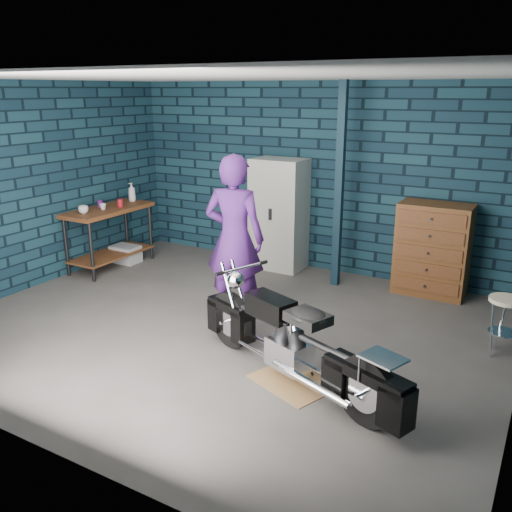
{
  "coord_description": "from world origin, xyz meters",
  "views": [
    {
      "loc": [
        3.09,
        -4.72,
        2.59
      ],
      "look_at": [
        0.23,
        0.3,
        0.8
      ],
      "focal_mm": 38.0,
      "sensor_mm": 36.0,
      "label": 1
    }
  ],
  "objects_px": {
    "motorcycle": "(294,336)",
    "storage_bin": "(126,254)",
    "locker": "(279,214)",
    "tool_chest": "(432,250)",
    "shop_stool": "(503,327)",
    "workbench": "(110,238)",
    "person": "(234,239)"
  },
  "relations": [
    {
      "from": "shop_stool",
      "to": "motorcycle",
      "type": "bearing_deg",
      "value": -135.95
    },
    {
      "from": "motorcycle",
      "to": "tool_chest",
      "type": "xyz_separation_m",
      "value": [
        0.56,
        2.93,
        0.13
      ]
    },
    {
      "from": "storage_bin",
      "to": "tool_chest",
      "type": "relative_size",
      "value": 0.35
    },
    {
      "from": "motorcycle",
      "to": "locker",
      "type": "bearing_deg",
      "value": 140.81
    },
    {
      "from": "motorcycle",
      "to": "person",
      "type": "height_order",
      "value": "person"
    },
    {
      "from": "person",
      "to": "tool_chest",
      "type": "xyz_separation_m",
      "value": [
        1.81,
        1.92,
        -0.36
      ]
    },
    {
      "from": "motorcycle",
      "to": "person",
      "type": "distance_m",
      "value": 1.69
    },
    {
      "from": "person",
      "to": "workbench",
      "type": "bearing_deg",
      "value": -25.95
    },
    {
      "from": "workbench",
      "to": "motorcycle",
      "type": "bearing_deg",
      "value": -23.68
    },
    {
      "from": "workbench",
      "to": "storage_bin",
      "type": "relative_size",
      "value": 3.31
    },
    {
      "from": "workbench",
      "to": "tool_chest",
      "type": "relative_size",
      "value": 1.17
    },
    {
      "from": "locker",
      "to": "person",
      "type": "bearing_deg",
      "value": -77.54
    },
    {
      "from": "storage_bin",
      "to": "locker",
      "type": "distance_m",
      "value": 2.47
    },
    {
      "from": "person",
      "to": "storage_bin",
      "type": "bearing_deg",
      "value": -31.6
    },
    {
      "from": "motorcycle",
      "to": "tool_chest",
      "type": "bearing_deg",
      "value": 100.23
    },
    {
      "from": "storage_bin",
      "to": "shop_stool",
      "type": "bearing_deg",
      "value": -4.63
    },
    {
      "from": "motorcycle",
      "to": "storage_bin",
      "type": "xyz_separation_m",
      "value": [
        -3.85,
        1.98,
        -0.34
      ]
    },
    {
      "from": "motorcycle",
      "to": "locker",
      "type": "xyz_separation_m",
      "value": [
        -1.68,
        2.93,
        0.35
      ]
    },
    {
      "from": "motorcycle",
      "to": "tool_chest",
      "type": "relative_size",
      "value": 1.76
    },
    {
      "from": "person",
      "to": "shop_stool",
      "type": "xyz_separation_m",
      "value": [
        2.84,
        0.52,
        -0.65
      ]
    },
    {
      "from": "person",
      "to": "storage_bin",
      "type": "height_order",
      "value": "person"
    },
    {
      "from": "locker",
      "to": "shop_stool",
      "type": "xyz_separation_m",
      "value": [
        3.26,
        -1.4,
        -0.51
      ]
    },
    {
      "from": "workbench",
      "to": "person",
      "type": "relative_size",
      "value": 0.73
    },
    {
      "from": "person",
      "to": "motorcycle",
      "type": "bearing_deg",
      "value": 129.65
    },
    {
      "from": "locker",
      "to": "tool_chest",
      "type": "bearing_deg",
      "value": 0.0
    },
    {
      "from": "motorcycle",
      "to": "shop_stool",
      "type": "bearing_deg",
      "value": 65.09
    },
    {
      "from": "workbench",
      "to": "storage_bin",
      "type": "distance_m",
      "value": 0.43
    },
    {
      "from": "person",
      "to": "shop_stool",
      "type": "relative_size",
      "value": 3.13
    },
    {
      "from": "tool_chest",
      "to": "workbench",
      "type": "bearing_deg",
      "value": -164.47
    },
    {
      "from": "storage_bin",
      "to": "locker",
      "type": "height_order",
      "value": "locker"
    },
    {
      "from": "shop_stool",
      "to": "person",
      "type": "bearing_deg",
      "value": -169.64
    },
    {
      "from": "workbench",
      "to": "locker",
      "type": "height_order",
      "value": "locker"
    }
  ]
}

